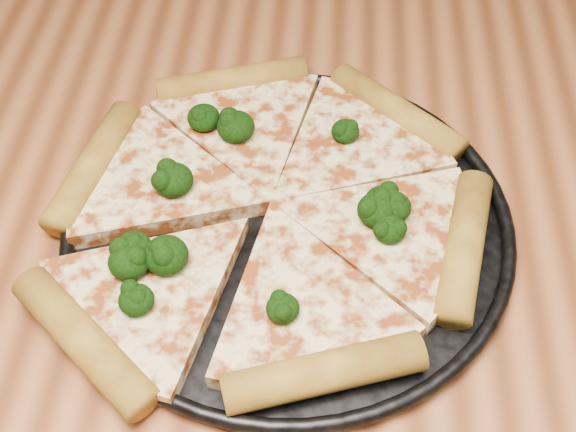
{
  "coord_description": "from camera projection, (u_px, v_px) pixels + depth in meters",
  "views": [
    {
      "loc": [
        0.04,
        -0.33,
        1.22
      ],
      "look_at": [
        0.01,
        0.04,
        0.77
      ],
      "focal_mm": 47.02,
      "sensor_mm": 36.0,
      "label": 1
    }
  ],
  "objects": [
    {
      "name": "pizza_pan",
      "position": [
        288.0,
        223.0,
        0.6
      ],
      "size": [
        0.36,
        0.36,
        0.02
      ],
      "color": "black",
      "rests_on": "dining_table"
    },
    {
      "name": "dining_table",
      "position": [
        270.0,
        334.0,
        0.65
      ],
      "size": [
        1.2,
        0.9,
        0.75
      ],
      "color": "#98552F",
      "rests_on": "ground"
    },
    {
      "name": "pizza",
      "position": [
        267.0,
        207.0,
        0.59
      ],
      "size": [
        0.36,
        0.37,
        0.03
      ],
      "rotation": [
        0.0,
        0.0,
        0.32
      ],
      "color": "beige",
      "rests_on": "pizza_pan"
    },
    {
      "name": "broccoli_florets",
      "position": [
        246.0,
        208.0,
        0.58
      ],
      "size": [
        0.22,
        0.21,
        0.02
      ],
      "color": "black",
      "rests_on": "pizza"
    }
  ]
}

